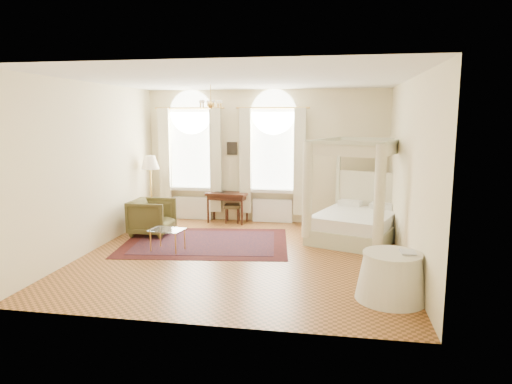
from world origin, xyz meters
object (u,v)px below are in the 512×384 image
armchair (152,217)px  nightstand (365,217)px  stool (233,208)px  coffee_table (167,231)px  canopy_bed (355,218)px  floor_lamp (150,166)px  writing_desk (227,197)px  side_table (391,277)px

armchair → nightstand: bearing=-72.7°
stool → coffee_table: size_ratio=0.64×
canopy_bed → stool: 3.20m
nightstand → floor_lamp: floor_lamp is taller
writing_desk → stool: writing_desk is taller
canopy_bed → coffee_table: canopy_bed is taller
writing_desk → stool: (0.13, 0.00, -0.27)m
canopy_bed → stool: canopy_bed is taller
nightstand → stool: nightstand is taller
writing_desk → stool: bearing=0.0°
floor_lamp → coffee_table: bearing=-60.3°
canopy_bed → nightstand: bearing=76.4°
writing_desk → armchair: armchair is taller
writing_desk → floor_lamp: 2.03m
armchair → canopy_bed: bearing=-86.0°
writing_desk → side_table: size_ratio=1.05×
canopy_bed → nightstand: size_ratio=4.48×
nightstand → coffee_table: 4.77m
armchair → floor_lamp: 1.44m
floor_lamp → side_table: (5.27, -3.85, -1.11)m
stool → armchair: (-1.53, -1.47, 0.02)m
side_table → coffee_table: bearing=156.5°
nightstand → writing_desk: 3.40m
stool → nightstand: bearing=-0.2°
stool → canopy_bed: bearing=-21.8°
canopy_bed → side_table: bearing=-83.2°
canopy_bed → side_table: 3.25m
stool → coffee_table: stool is taller
armchair → coffee_table: (0.81, -1.17, -0.01)m
armchair → side_table: bearing=-120.7°
writing_desk → coffee_table: bearing=-102.7°
writing_desk → floor_lamp: (-1.78, -0.56, 0.80)m
armchair → floor_lamp: bearing=23.1°
armchair → side_table: 5.70m
writing_desk → stool: 0.30m
coffee_table → canopy_bed: bearing=21.5°
coffee_table → side_table: (4.08, -1.77, -0.05)m
nightstand → floor_lamp: bearing=-174.0°
floor_lamp → writing_desk: bearing=17.3°
canopy_bed → writing_desk: 3.32m
nightstand → stool: bearing=179.8°
nightstand → floor_lamp: 5.33m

